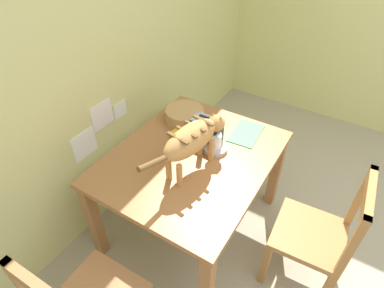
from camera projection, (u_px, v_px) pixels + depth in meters
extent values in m
cube|color=#D2D384|center=(99.00, 53.00, 2.05)|extent=(4.79, 0.10, 2.50)
cube|color=white|center=(85.00, 145.00, 2.14)|extent=(0.20, 0.01, 0.20)
cube|color=white|center=(102.00, 115.00, 2.19)|extent=(0.19, 0.01, 0.19)
cube|color=white|center=(120.00, 110.00, 2.34)|extent=(0.13, 0.01, 0.13)
cube|color=#A0693B|center=(192.00, 158.00, 2.07)|extent=(1.20, 0.98, 0.03)
cube|color=#936136|center=(192.00, 164.00, 2.11)|extent=(1.12, 0.90, 0.07)
cube|color=#A0693B|center=(207.00, 288.00, 1.77)|extent=(0.07, 0.07, 0.69)
cube|color=#A0693B|center=(275.00, 172.00, 2.49)|extent=(0.07, 0.07, 0.69)
cube|color=#A0693B|center=(94.00, 221.00, 2.12)|extent=(0.07, 0.07, 0.69)
cube|color=#A0693B|center=(183.00, 136.00, 2.84)|extent=(0.07, 0.07, 0.69)
ellipsoid|color=#BF8749|center=(190.00, 139.00, 1.82)|extent=(0.44, 0.23, 0.18)
cube|color=brown|center=(178.00, 138.00, 1.71)|extent=(0.04, 0.15, 0.01)
cube|color=brown|center=(187.00, 132.00, 1.76)|extent=(0.04, 0.15, 0.01)
cube|color=brown|center=(195.00, 126.00, 1.80)|extent=(0.04, 0.15, 0.01)
cube|color=brown|center=(203.00, 121.00, 1.84)|extent=(0.04, 0.15, 0.01)
cylinder|color=#BF8749|center=(200.00, 145.00, 2.03)|extent=(0.04, 0.04, 0.16)
cylinder|color=#BF8749|center=(211.00, 151.00, 1.98)|extent=(0.04, 0.04, 0.16)
cylinder|color=#BF8749|center=(169.00, 169.00, 1.86)|extent=(0.04, 0.04, 0.16)
cylinder|color=#BF8749|center=(179.00, 175.00, 1.81)|extent=(0.04, 0.04, 0.16)
sphere|color=#BF8749|center=(216.00, 123.00, 1.97)|extent=(0.11, 0.11, 0.11)
cone|color=#BF8749|center=(213.00, 115.00, 1.96)|extent=(0.04, 0.04, 0.04)
cone|color=#BF8749|center=(221.00, 119.00, 1.93)|extent=(0.04, 0.04, 0.04)
cylinder|color=brown|center=(153.00, 163.00, 1.63)|extent=(0.20, 0.06, 0.08)
cylinder|color=#B5ABA4|center=(215.00, 148.00, 2.10)|extent=(0.17, 0.17, 0.03)
cylinder|color=white|center=(215.00, 141.00, 2.07)|extent=(0.08, 0.08, 0.09)
torus|color=white|center=(219.00, 136.00, 2.10)|extent=(0.06, 0.01, 0.06)
cube|color=#48A156|center=(246.00, 133.00, 2.25)|extent=(0.31, 0.21, 0.01)
cube|color=red|center=(183.00, 134.00, 2.23)|extent=(0.16, 0.13, 0.01)
cube|color=yellow|center=(183.00, 131.00, 2.23)|extent=(0.17, 0.13, 0.02)
cylinder|color=tan|center=(185.00, 115.00, 2.34)|extent=(0.29, 0.29, 0.10)
cylinder|color=brown|center=(185.00, 115.00, 2.34)|extent=(0.23, 0.23, 0.08)
cube|color=black|center=(207.00, 130.00, 2.14)|extent=(0.12, 0.20, 0.17)
cube|color=black|center=(206.00, 121.00, 2.07)|extent=(0.02, 0.14, 0.01)
cube|color=black|center=(209.00, 118.00, 2.10)|extent=(0.02, 0.14, 0.01)
cube|color=#A36E42|center=(103.00, 274.00, 1.98)|extent=(0.04, 0.04, 0.40)
cube|color=#A16D37|center=(309.00, 234.00, 1.95)|extent=(0.44, 0.44, 0.04)
cube|color=#A16D37|center=(369.00, 196.00, 1.59)|extent=(0.42, 0.06, 0.08)
cube|color=#A16D37|center=(351.00, 248.00, 1.59)|extent=(0.04, 0.04, 0.48)
cube|color=#A16D37|center=(360.00, 197.00, 1.84)|extent=(0.04, 0.04, 0.48)
cube|color=#A16D37|center=(265.00, 264.00, 2.03)|extent=(0.04, 0.04, 0.40)
cube|color=#A16D37|center=(282.00, 222.00, 2.29)|extent=(0.04, 0.04, 0.40)
cube|color=#A16D37|center=(335.00, 244.00, 2.15)|extent=(0.04, 0.04, 0.40)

